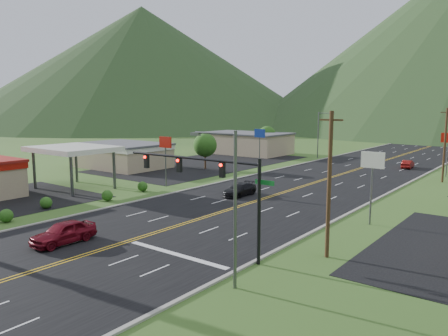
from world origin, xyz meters
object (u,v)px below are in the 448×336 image
Objects in this scene: traffic_signal at (211,178)px; car_red_near at (64,233)px; car_dark_mid at (240,190)px; car_red_far at (408,164)px; streetlight_west at (320,132)px; gas_canopy at (73,150)px; streetlight_east at (231,199)px.

car_red_near is at bearing -151.64° from traffic_signal.
car_dark_mid is 35.94m from car_red_far.
traffic_signal is 51.89m from car_red_far.
streetlight_west is 62.07m from car_red_near.
car_red_near is at bearing -35.79° from gas_canopy.
streetlight_east is 25.72m from car_dark_mid.
car_red_far is at bearing 79.97° from car_red_near.
streetlight_west is 0.90× the size of gas_canopy.
car_dark_mid is at bearing 70.35° from car_red_far.
streetlight_east is 1.00× the size of streetlight_west.
car_red_far is at bearing 75.18° from car_dark_mid.
streetlight_east is 15.32m from car_red_near.
traffic_signal reaches higher than gas_canopy.
car_dark_mid is at bearing 25.27° from gas_canopy.
streetlight_east is 1.85× the size of car_dark_mid.
streetlight_east is 0.90× the size of gas_canopy.
traffic_signal is at bearing 85.59° from car_red_far.
streetlight_west is at bearing 102.52° from car_dark_mid.
streetlight_west is 49.10m from gas_canopy.
traffic_signal is at bearing 27.92° from car_red_near.
gas_canopy is 21.36m from car_dark_mid.
car_dark_mid is at bearing 88.54° from car_red_near.
car_red_near is (18.55, -13.37, -4.03)m from gas_canopy.
car_red_near reaches higher than car_red_far.
car_red_far is (28.18, 43.67, -4.20)m from gas_canopy.
gas_canopy is at bearing 52.42° from car_red_far.
streetlight_west reaches higher than traffic_signal.
streetlight_west is at bearing 110.86° from streetlight_east.
car_red_far is (-5.00, 55.67, -4.51)m from streetlight_east.
car_dark_mid is (18.94, 8.94, -4.17)m from gas_canopy.
traffic_signal is 1.46× the size of streetlight_east.
car_red_far is (9.63, 57.04, -0.18)m from car_red_near.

